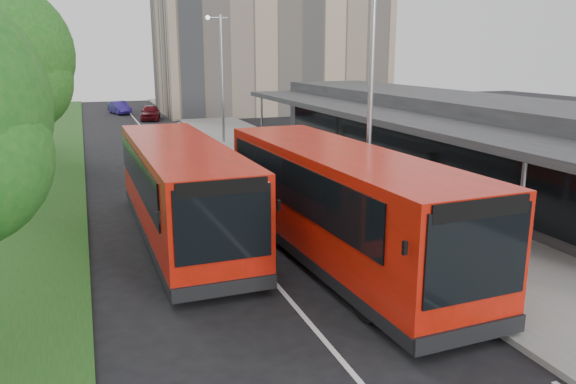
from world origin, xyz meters
The scene contains 16 objects.
ground centered at (0.00, 0.00, 0.00)m, with size 120.00×120.00×0.00m, color black.
pavement centered at (6.00, 20.00, 0.07)m, with size 5.00×80.00×0.15m, color slate.
grass_verge centered at (-7.00, 20.00, 0.05)m, with size 5.00×80.00×0.10m, color #1A4917.
lane_centre_line centered at (0.00, 15.00, 0.01)m, with size 0.12×70.00×0.01m, color silver.
kerb_dashes centered at (3.30, 19.00, 0.01)m, with size 0.12×56.00×0.01m.
office_block centered at (14.00, 42.00, 9.00)m, with size 22.00×12.00×18.00m, color tan.
station_building centered at (10.86, 8.00, 2.04)m, with size 7.70×26.00×4.00m.
tree_far centered at (-7.01, 21.05, 5.05)m, with size 4.87×4.87×7.82m.
lamp_post_near centered at (4.12, 2.00, 4.72)m, with size 1.44×0.28×8.00m.
lamp_post_far centered at (4.12, 22.00, 4.72)m, with size 1.44×0.28×8.00m.
bus_main centered at (2.24, -0.06, 1.64)m, with size 3.38×11.42×3.20m.
bus_second centered at (-1.60, 3.55, 1.57)m, with size 2.95×10.84×3.05m.
litter_bin centered at (5.15, 9.24, 0.63)m, with size 0.54×0.54×0.97m, color #342415.
bollard centered at (5.46, 18.87, 0.65)m, with size 0.16×0.16×0.99m, color #D7D00B.
car_near centered at (1.28, 37.68, 0.67)m, with size 1.59×3.95×1.35m, color #4E0B11.
car_far centered at (-0.99, 44.03, 0.62)m, with size 1.30×3.74×1.23m, color navy.
Camera 1 is at (-4.30, -13.84, 5.78)m, focal length 35.00 mm.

